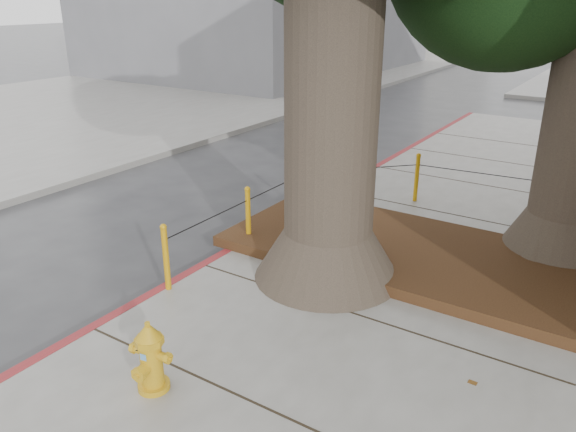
{
  "coord_description": "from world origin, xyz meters",
  "views": [
    {
      "loc": [
        3.1,
        -3.5,
        3.85
      ],
      "look_at": [
        -0.7,
        2.3,
        1.1
      ],
      "focal_mm": 35.0,
      "sensor_mm": 36.0,
      "label": 1
    }
  ],
  "objects": [
    {
      "name": "planter_bed",
      "position": [
        0.9,
        3.9,
        0.23
      ],
      "size": [
        6.4,
        2.6,
        0.16
      ],
      "primitive_type": "cube",
      "color": "black",
      "rests_on": "sidewalk_main"
    },
    {
      "name": "fire_hydrant",
      "position": [
        -0.56,
        -0.38,
        0.53
      ],
      "size": [
        0.41,
        0.38,
        0.77
      ],
      "rotation": [
        0.0,
        0.0,
        0.15
      ],
      "color": "gold",
      "rests_on": "sidewalk_main"
    },
    {
      "name": "sidewalk_opposite",
      "position": [
        -14.0,
        10.0,
        0.07
      ],
      "size": [
        14.0,
        60.0,
        0.15
      ],
      "primitive_type": "cube",
      "color": "slate",
      "rests_on": "ground"
    },
    {
      "name": "ground",
      "position": [
        0.0,
        0.0,
        0.0
      ],
      "size": [
        140.0,
        140.0,
        0.0
      ],
      "primitive_type": "plane",
      "color": "#28282B",
      "rests_on": "ground"
    },
    {
      "name": "curb_red",
      "position": [
        -2.0,
        2.5,
        0.07
      ],
      "size": [
        0.14,
        26.0,
        0.16
      ],
      "primitive_type": "cube",
      "color": "maroon",
      "rests_on": "ground"
    },
    {
      "name": "bollard_ring",
      "position": [
        -0.87,
        4.38,
        0.66
      ],
      "size": [
        3.79,
        5.39,
        0.95
      ],
      "color": "#CA8C0B",
      "rests_on": "sidewalk_main"
    },
    {
      "name": "car_dark",
      "position": [
        -12.88,
        19.77,
        0.54
      ],
      "size": [
        1.94,
        3.85,
        1.07
      ],
      "primitive_type": "imported",
      "rotation": [
        0.0,
        0.0,
        0.12
      ],
      "color": "black",
      "rests_on": "ground"
    }
  ]
}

